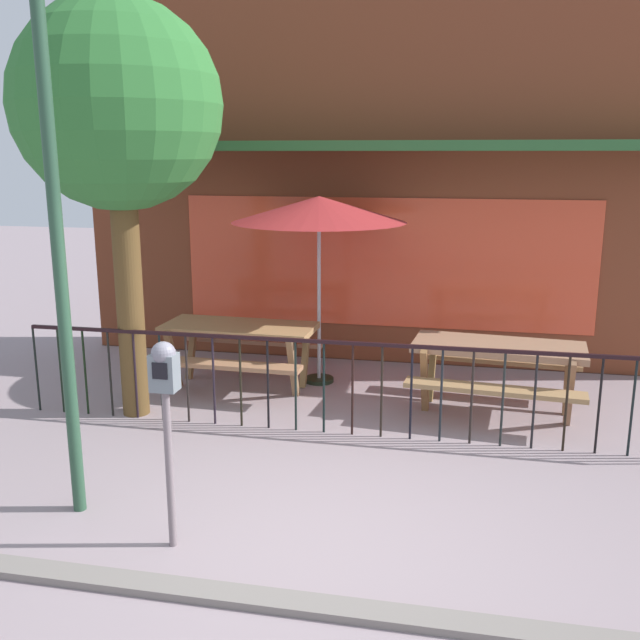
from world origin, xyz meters
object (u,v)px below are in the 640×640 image
(parking_meter_near, at_px, (165,390))
(picnic_table_right, at_px, (498,359))
(street_lamp, at_px, (51,169))
(street_tree, at_px, (118,109))
(picnic_table_left, at_px, (239,338))
(patio_umbrella, at_px, (319,210))

(parking_meter_near, bearing_deg, picnic_table_right, 53.72)
(picnic_table_right, height_order, street_lamp, street_lamp)
(street_tree, height_order, street_lamp, street_tree)
(picnic_table_right, distance_m, street_tree, 4.68)
(parking_meter_near, distance_m, street_lamp, 1.79)
(picnic_table_right, height_order, parking_meter_near, parking_meter_near)
(picnic_table_left, bearing_deg, patio_umbrella, 23.32)
(picnic_table_left, distance_m, street_tree, 2.91)
(picnic_table_left, distance_m, patio_umbrella, 1.78)
(picnic_table_left, relative_size, parking_meter_near, 1.21)
(picnic_table_left, height_order, street_lamp, street_lamp)
(patio_umbrella, distance_m, street_tree, 2.51)
(picnic_table_left, bearing_deg, parking_meter_near, -80.09)
(street_tree, bearing_deg, picnic_table_left, 52.18)
(picnic_table_right, xyz_separation_m, street_lamp, (-3.32, -2.89, 2.04))
(picnic_table_right, distance_m, parking_meter_near, 4.06)
(picnic_table_left, height_order, picnic_table_right, same)
(picnic_table_right, bearing_deg, street_tree, -168.20)
(picnic_table_left, height_order, parking_meter_near, parking_meter_near)
(street_tree, distance_m, street_lamp, 2.21)
(picnic_table_right, distance_m, street_lamp, 4.85)
(patio_umbrella, relative_size, street_lamp, 0.56)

